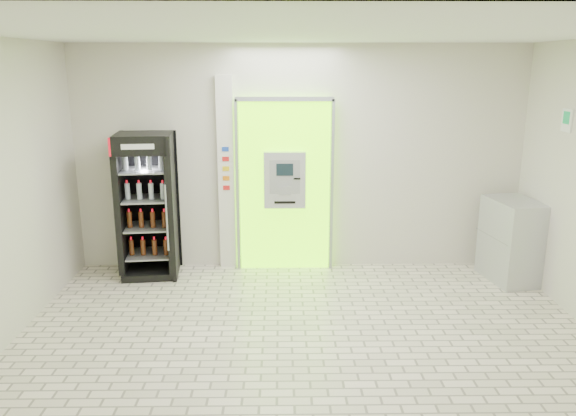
{
  "coord_description": "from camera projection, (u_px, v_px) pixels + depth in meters",
  "views": [
    {
      "loc": [
        -0.26,
        -4.94,
        2.76
      ],
      "look_at": [
        -0.17,
        1.2,
        1.16
      ],
      "focal_mm": 35.0,
      "sensor_mm": 36.0,
      "label": 1
    }
  ],
  "objects": [
    {
      "name": "ground",
      "position": [
        307.0,
        354.0,
        5.48
      ],
      "size": [
        6.0,
        6.0,
        0.0
      ],
      "primitive_type": "plane",
      "color": "beige",
      "rests_on": "ground"
    },
    {
      "name": "room_shell",
      "position": [
        309.0,
        168.0,
        5.01
      ],
      "size": [
        6.0,
        6.0,
        6.0
      ],
      "color": "beige",
      "rests_on": "ground"
    },
    {
      "name": "atm_assembly",
      "position": [
        285.0,
        184.0,
        7.51
      ],
      "size": [
        1.3,
        0.24,
        2.33
      ],
      "color": "#6FF000",
      "rests_on": "ground"
    },
    {
      "name": "pillar",
      "position": [
        226.0,
        174.0,
        7.51
      ],
      "size": [
        0.22,
        0.11,
        2.6
      ],
      "color": "silver",
      "rests_on": "ground"
    },
    {
      "name": "beverage_cooler",
      "position": [
        148.0,
        208.0,
        7.33
      ],
      "size": [
        0.77,
        0.71,
        1.89
      ],
      "rotation": [
        0.0,
        0.0,
        0.1
      ],
      "color": "black",
      "rests_on": "ground"
    },
    {
      "name": "steel_cabinet",
      "position": [
        512.0,
        241.0,
        7.22
      ],
      "size": [
        0.67,
        0.88,
        1.07
      ],
      "rotation": [
        0.0,
        0.0,
        0.17
      ],
      "color": "#B4B7BC",
      "rests_on": "ground"
    },
    {
      "name": "exit_sign",
      "position": [
        567.0,
        120.0,
        6.34
      ],
      "size": [
        0.02,
        0.22,
        0.26
      ],
      "color": "white",
      "rests_on": "room_shell"
    }
  ]
}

